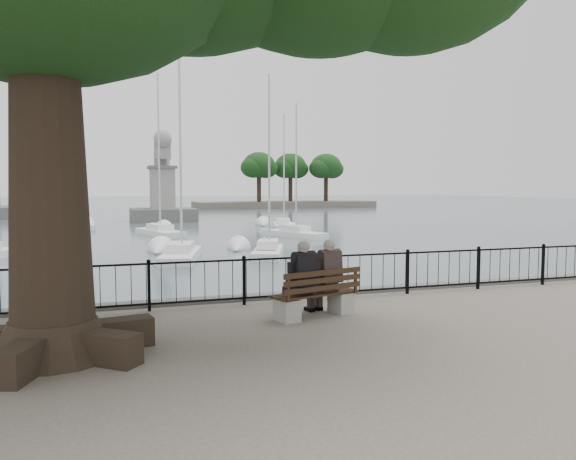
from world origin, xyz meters
name	(u,v)px	position (x,y,z in m)	size (l,w,h in m)	color
harbor	(281,319)	(0.00, 3.00, -0.50)	(260.00, 260.00, 1.20)	#4F4E4C
railing	(288,277)	(0.00, 2.50, 0.56)	(22.06, 0.06, 1.00)	black
bench	(316,300)	(0.07, 0.95, 0.34)	(1.91, 1.01, 0.96)	gray
person_left	(299,282)	(-0.27, 0.96, 0.70)	(0.57, 0.83, 1.53)	black
person_right	(325,279)	(0.32, 1.13, 0.70)	(0.57, 0.83, 1.53)	black
lion_monument	(163,198)	(2.00, 49.92, 1.37)	(6.41, 6.41, 9.35)	#4F4E4C
sailboat_b	(181,253)	(-0.31, 18.17, -0.67)	(2.82, 5.67, 11.24)	white
sailboat_c	(268,250)	(4.16, 18.39, -0.70)	(2.95, 5.05, 9.34)	white
sailboat_d	(295,233)	(9.00, 28.22, -0.71)	(3.49, 5.47, 9.51)	white
sailboat_f	(160,231)	(0.01, 32.20, -0.67)	(3.23, 6.11, 11.83)	white
sailboat_g	(283,225)	(10.74, 36.44, -0.71)	(2.91, 5.69, 9.81)	white
sailboat_h	(75,225)	(-6.17, 41.29, -0.65)	(3.45, 5.95, 12.20)	white
far_shore	(289,184)	(25.54, 79.46, 3.00)	(30.00, 8.60, 9.18)	#575048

